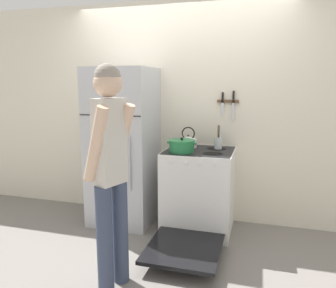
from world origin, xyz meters
TOP-DOWN VIEW (x-y plane):
  - ground_plane at (0.00, 0.00)m, footprint 14.00×14.00m
  - wall_back at (0.00, 0.03)m, footprint 10.00×0.06m
  - refrigerator at (-0.59, -0.33)m, footprint 0.71×0.69m
  - stove_range at (0.30, -0.37)m, footprint 0.73×1.39m
  - dutch_oven_pot at (0.14, -0.47)m, footprint 0.32×0.28m
  - tea_kettle at (0.15, -0.20)m, footprint 0.24×0.20m
  - utensil_jar at (0.48, -0.19)m, footprint 0.09×0.09m
  - person at (-0.15, -1.56)m, footprint 0.37×0.42m
  - wall_knife_strip at (0.56, -0.02)m, footprint 0.24×0.03m

SIDE VIEW (x-z plane):
  - ground_plane at x=0.00m, z-range 0.00..0.00m
  - stove_range at x=0.30m, z-range 0.00..0.90m
  - refrigerator at x=-0.59m, z-range 0.00..1.79m
  - dutch_oven_pot at x=0.14m, z-range 0.89..1.05m
  - tea_kettle at x=0.15m, z-range 0.85..1.09m
  - utensil_jar at x=0.48m, z-range 0.84..1.11m
  - person at x=-0.15m, z-range 0.12..1.88m
  - wall_back at x=0.00m, z-range 0.00..2.55m
  - wall_knife_strip at x=0.56m, z-range 1.26..1.59m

